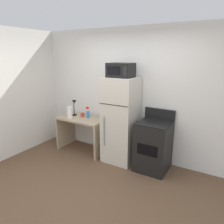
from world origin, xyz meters
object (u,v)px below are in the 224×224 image
Objects in this scene: paper_towel_roll at (70,112)px; spray_bottle at (88,114)px; coffee_mug at (82,115)px; refrigerator at (121,120)px; desk_lamp at (74,105)px; microwave at (121,70)px; oven_range at (153,145)px; desk at (83,128)px.

spray_bottle is (0.36, 0.18, -0.02)m from paper_towel_roll.
paper_towel_roll is (-0.20, -0.18, 0.07)m from coffee_mug.
refrigerator reaches higher than coffee_mug.
desk_lamp is 1.21m from refrigerator.
coffee_mug is 0.21× the size of microwave.
spray_bottle is 1.26m from microwave.
desk_lamp reaches higher than coffee_mug.
paper_towel_roll is (0.02, -0.18, -0.12)m from desk_lamp.
microwave is 0.42× the size of oven_range.
microwave is (0.00, -0.02, 0.97)m from refrigerator.
desk_lamp is at bearing 178.71° from oven_range.
paper_towel_roll is 1.91m from oven_range.
refrigerator is 3.64× the size of microwave.
desk is at bearing 29.39° from paper_towel_roll.
desk is at bearing -179.87° from oven_range.
coffee_mug is (0.22, -0.00, -0.19)m from desk_lamp.
oven_range is at bearing 0.13° from desk.
desk_lamp is 0.40m from spray_bottle.
desk_lamp is 0.77× the size of microwave.
spray_bottle is (0.15, -0.00, 0.05)m from coffee_mug.
refrigerator is 0.97m from microwave.
refrigerator is (0.97, -0.03, 0.04)m from coffee_mug.
oven_range reaches higher than desk.
microwave is (0.82, -0.05, 0.96)m from spray_bottle.
refrigerator reaches higher than spray_bottle.
oven_range is (0.69, 0.01, -1.34)m from microwave.
paper_towel_roll is at bearing -150.61° from desk.
spray_bottle is 0.23× the size of oven_range.
desk_lamp is at bearing 169.96° from desk.
paper_towel_roll is at bearing -138.61° from coffee_mug.
microwave reaches higher than paper_towel_roll.
desk is 2.31× the size of microwave.
microwave is at bearing -0.66° from desk.
desk is 0.97× the size of oven_range.
coffee_mug is at bearing 178.62° from oven_range.
microwave is at bearing -2.72° from desk_lamp.
paper_towel_roll is 0.40m from spray_bottle.
desk_lamp is 0.30m from coffee_mug.
paper_towel_roll is at bearing -172.94° from refrigerator.
paper_towel_roll is 0.52× the size of microwave.
coffee_mug is (-0.04, 0.04, 0.28)m from desk.
microwave reaches higher than refrigerator.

